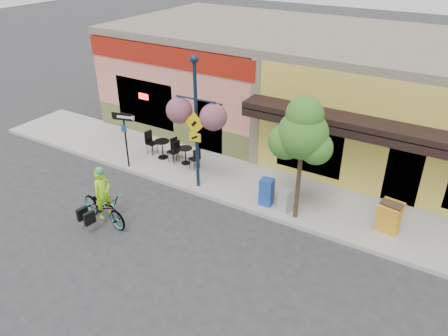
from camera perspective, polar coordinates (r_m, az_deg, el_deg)
name	(u,v)px	position (r m, az deg, el deg)	size (l,w,h in m)	color
ground	(231,217)	(14.11, 0.90, -6.40)	(90.00, 90.00, 0.00)	#2D2D30
sidewalk	(259,187)	(15.55, 4.64, -2.54)	(24.00, 3.00, 0.15)	#9E9B93
curb	(239,207)	(14.46, 2.01, -5.09)	(24.00, 0.12, 0.15)	#A8A59E
building	(320,87)	(19.33, 12.47, 10.35)	(18.20, 8.20, 4.50)	#DA7F6B
bicycle	(104,207)	(14.12, -15.42, -4.96)	(0.70, 2.00, 1.05)	maroon
cyclist_rider	(104,200)	(13.94, -15.42, -4.08)	(0.59, 0.38, 1.61)	#9FF519
lamp_post	(196,125)	(14.45, -3.63, 5.65)	(1.48, 0.59, 4.64)	#13243B
one_way_sign	(126,140)	(16.61, -12.68, 3.54)	(0.84, 0.18, 2.20)	black
cafe_set_left	(162,147)	(17.31, -8.06, 2.76)	(1.59, 0.80, 0.95)	black
cafe_set_right	(185,153)	(16.79, -5.07, 1.92)	(1.44, 0.72, 0.87)	black
newspaper_box_blue	(267,192)	(14.27, 5.58, -3.14)	(0.42, 0.37, 0.93)	#1B4AA2
newspaper_box_grey	(285,200)	(14.04, 8.03, -4.20)	(0.37, 0.34, 0.80)	#A0A0A0
street_tree	(300,160)	(13.01, 9.95, 1.02)	(1.57, 1.57, 4.02)	#3D7A26
sandwich_board	(386,221)	(13.61, 20.45, -6.52)	(0.62, 0.46, 1.04)	gold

